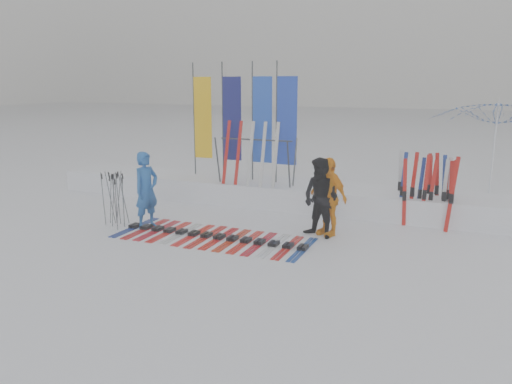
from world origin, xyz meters
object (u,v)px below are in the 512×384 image
at_px(person_blue, 146,190).
at_px(ski_rack, 256,155).
at_px(tent_canopy, 493,156).
at_px(ski_row, 212,236).
at_px(person_yellow, 328,197).
at_px(person_black, 321,198).

bearing_deg(person_blue, ski_rack, -13.42).
bearing_deg(person_blue, tent_canopy, -43.48).
height_order(person_blue, ski_row, person_blue).
distance_m(person_blue, tent_canopy, 8.55).
bearing_deg(ski_row, person_blue, 175.78).
relative_size(person_blue, person_yellow, 1.02).
relative_size(person_black, person_yellow, 1.01).
height_order(person_blue, person_yellow, person_blue).
relative_size(person_yellow, tent_canopy, 0.53).
height_order(tent_canopy, ski_row, tent_canopy).
relative_size(person_blue, ski_row, 0.42).
bearing_deg(person_blue, ski_row, -80.05).
relative_size(person_black, ski_rack, 0.84).
bearing_deg(tent_canopy, person_blue, -147.65).
xyz_separation_m(person_black, tent_canopy, (3.39, 3.76, 0.59)).
distance_m(person_blue, person_black, 3.90).
bearing_deg(person_blue, person_black, -63.84).
xyz_separation_m(person_black, ski_row, (-2.11, -0.94, -0.82)).
relative_size(person_black, tent_canopy, 0.53).
bearing_deg(person_black, person_blue, -147.60).
relative_size(person_blue, ski_rack, 0.85).
bearing_deg(person_blue, person_yellow, -60.93).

